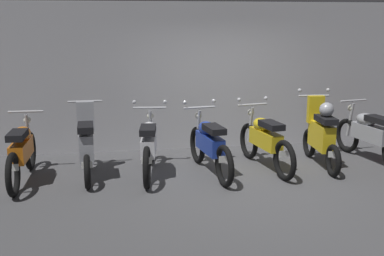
{
  "coord_description": "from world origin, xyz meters",
  "views": [
    {
      "loc": [
        -2.0,
        -6.85,
        2.49
      ],
      "look_at": [
        -0.76,
        0.66,
        0.75
      ],
      "focal_mm": 44.67,
      "sensor_mm": 36.0,
      "label": 1
    }
  ],
  "objects": [
    {
      "name": "motorbike_slot_5",
      "position": [
        1.48,
        0.65,
        0.57
      ],
      "size": [
        0.59,
        1.68,
        1.29
      ],
      "color": "black",
      "rests_on": "ground"
    },
    {
      "name": "ground_plane",
      "position": [
        0.0,
        0.0,
        0.0
      ],
      "size": [
        80.0,
        80.0,
        0.0
      ],
      "primitive_type": "plane",
      "color": "#4C4C4F"
    },
    {
      "name": "motorbike_slot_3",
      "position": [
        -0.5,
        0.54,
        0.49
      ],
      "size": [
        0.58,
        1.94,
        1.15
      ],
      "color": "black",
      "rests_on": "ground"
    },
    {
      "name": "motorbike_slot_1",
      "position": [
        -2.47,
        0.71,
        0.52
      ],
      "size": [
        0.56,
        1.68,
        1.18
      ],
      "color": "black",
      "rests_on": "ground"
    },
    {
      "name": "back_wall",
      "position": [
        0.0,
        2.29,
        1.41
      ],
      "size": [
        16.0,
        0.3,
        2.81
      ],
      "primitive_type": "cube",
      "color": "#ADADB2",
      "rests_on": "ground"
    },
    {
      "name": "motorbike_slot_4",
      "position": [
        0.49,
        0.67,
        0.49
      ],
      "size": [
        0.58,
        1.94,
        1.15
      ],
      "color": "black",
      "rests_on": "ground"
    },
    {
      "name": "motorbike_slot_0",
      "position": [
        -3.45,
        0.62,
        0.49
      ],
      "size": [
        0.56,
        1.95,
        1.03
      ],
      "color": "black",
      "rests_on": "ground"
    },
    {
      "name": "motorbike_slot_2",
      "position": [
        -1.48,
        0.65,
        0.49
      ],
      "size": [
        0.59,
        1.95,
        1.15
      ],
      "color": "black",
      "rests_on": "ground"
    },
    {
      "name": "motorbike_slot_6",
      "position": [
        2.46,
        0.77,
        0.49
      ],
      "size": [
        0.58,
        1.94,
        1.03
      ],
      "color": "black",
      "rests_on": "ground"
    }
  ]
}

